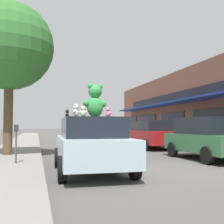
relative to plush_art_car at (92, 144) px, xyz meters
The scene contains 13 objects.
ground_plane 2.67m from the plush_art_car, ahead, with size 260.00×260.00×0.00m, color #514F4C.
plush_art_car is the anchor object (origin of this frame).
teddy_bear_giant 1.26m from the plush_art_car, 26.19° to the left, with size 0.76×0.49×1.01m.
teddy_bear_red 1.14m from the plush_art_car, 63.92° to the left, with size 0.23×0.24×0.35m.
teddy_bear_pink 1.08m from the plush_art_car, 50.44° to the right, with size 0.18×0.20×0.28m.
teddy_bear_cream 1.32m from the plush_art_car, 114.21° to the right, with size 0.21×0.14×0.28m.
teddy_bear_white 1.06m from the plush_art_car, behind, with size 0.23×0.29×0.39m.
teddy_bear_blue 1.04m from the plush_art_car, 126.57° to the right, with size 0.19×0.18×0.28m.
teddy_bear_black 1.40m from the plush_art_car, 125.62° to the left, with size 0.16×0.21×0.28m.
parked_car_far_center 5.54m from the plush_art_car, 20.09° to the left, with size 2.14×4.17×1.70m.
parked_car_far_right 9.26m from the plush_art_car, 55.82° to the left, with size 2.14×4.57×1.66m.
street_tree 6.78m from the plush_art_car, 119.97° to the left, with size 3.83×3.83×6.63m.
parking_meter 2.84m from the plush_art_car, 140.95° to the left, with size 0.14×0.10×1.27m.
Camera 1 is at (-4.05, -7.64, 1.35)m, focal length 45.00 mm.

